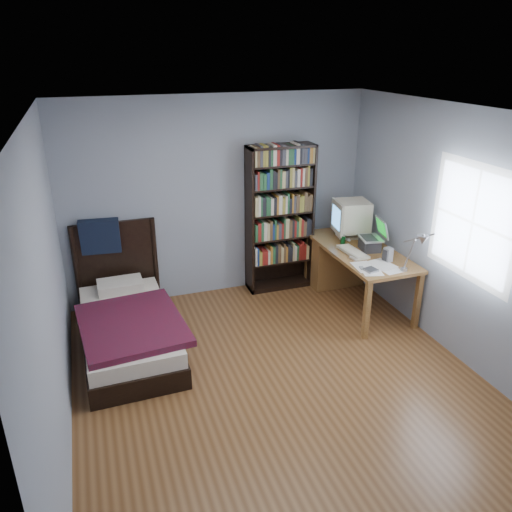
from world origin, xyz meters
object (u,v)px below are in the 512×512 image
(crt_monitor, at_px, (350,217))
(desk_lamp, at_px, (420,243))
(bed, at_px, (127,323))
(desk, at_px, (340,259))
(keyboard, at_px, (353,252))
(laptop, at_px, (371,241))
(soda_can, at_px, (343,240))
(bookshelf, at_px, (280,219))
(speaker, at_px, (388,255))

(crt_monitor, distance_m, desk_lamp, 1.50)
(crt_monitor, height_order, bed, crt_monitor)
(desk, relative_size, keyboard, 3.57)
(desk, distance_m, bed, 2.85)
(laptop, relative_size, keyboard, 0.83)
(soda_can, bearing_deg, bookshelf, 139.12)
(speaker, height_order, bookshelf, bookshelf)
(keyboard, height_order, speaker, speaker)
(laptop, height_order, bookshelf, bookshelf)
(keyboard, height_order, bed, bed)
(laptop, height_order, keyboard, laptop)
(soda_can, bearing_deg, keyboard, -96.29)
(speaker, bearing_deg, bed, 156.02)
(bookshelf, xyz_separation_m, bed, (-2.06, -0.79, -0.69))
(soda_can, height_order, bed, bed)
(laptop, xyz_separation_m, speaker, (-0.01, -0.37, -0.02))
(desk, relative_size, desk_lamp, 2.81)
(laptop, relative_size, bookshelf, 0.20)
(laptop, height_order, desk_lamp, desk_lamp)
(desk, bearing_deg, desk_lamp, -89.70)
(speaker, relative_size, bookshelf, 0.09)
(crt_monitor, height_order, desk_lamp, desk_lamp)
(crt_monitor, height_order, speaker, crt_monitor)
(laptop, height_order, bed, bed)
(desk_lamp, xyz_separation_m, speaker, (0.09, 0.63, -0.39))
(speaker, xyz_separation_m, bed, (-2.91, 0.41, -0.55))
(desk, height_order, desk_lamp, desk_lamp)
(desk_lamp, relative_size, bookshelf, 0.31)
(desk_lamp, relative_size, bed, 0.29)
(laptop, bearing_deg, crt_monitor, 94.05)
(laptop, xyz_separation_m, keyboard, (-0.26, -0.02, -0.09))
(crt_monitor, bearing_deg, speaker, -88.13)
(bookshelf, height_order, bed, bookshelf)
(laptop, bearing_deg, bed, 179.31)
(desk_lamp, bearing_deg, speaker, 81.72)
(soda_can, relative_size, bookshelf, 0.06)
(bed, bearing_deg, speaker, -8.01)
(laptop, bearing_deg, soda_can, 127.75)
(desk, bearing_deg, laptop, -78.44)
(desk_lamp, xyz_separation_m, bookshelf, (-0.75, 1.84, -0.25))
(desk_lamp, height_order, soda_can, desk_lamp)
(crt_monitor, relative_size, bookshelf, 0.26)
(crt_monitor, bearing_deg, desk_lamp, -92.49)
(laptop, distance_m, keyboard, 0.27)
(desk_lamp, xyz_separation_m, keyboard, (-0.16, 0.98, -0.45))
(bed, bearing_deg, desk_lamp, -20.34)
(desk_lamp, distance_m, bed, 3.14)
(crt_monitor, relative_size, speaker, 2.93)
(crt_monitor, bearing_deg, soda_can, -134.89)
(laptop, distance_m, speaker, 0.37)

